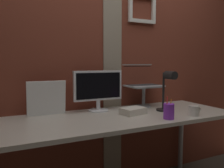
{
  "coord_description": "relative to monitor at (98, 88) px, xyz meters",
  "views": [
    {
      "loc": [
        -0.91,
        -1.54,
        1.2
      ],
      "look_at": [
        -0.13,
        0.13,
        1.02
      ],
      "focal_mm": 35.32,
      "sensor_mm": 36.0,
      "label": 1
    }
  ],
  "objects": [
    {
      "name": "coffee_mug",
      "position": [
        0.64,
        -0.49,
        -0.17
      ],
      "size": [
        0.12,
        0.08,
        0.08
      ],
      "color": "silver",
      "rests_on": "desk"
    },
    {
      "name": "pen_cup",
      "position": [
        0.38,
        -0.49,
        -0.15
      ],
      "size": [
        0.08,
        0.08,
        0.17
      ],
      "color": "purple",
      "rests_on": "desk"
    },
    {
      "name": "desk",
      "position": [
        0.07,
        -0.23,
        -0.28
      ],
      "size": [
        2.02,
        0.71,
        0.77
      ],
      "color": "beige",
      "rests_on": "ground_plane"
    },
    {
      "name": "monitor",
      "position": [
        0.0,
        0.0,
        0.0
      ],
      "size": [
        0.44,
        0.18,
        0.36
      ],
      "color": "white",
      "rests_on": "desk"
    },
    {
      "name": "desk_lamp",
      "position": [
        0.53,
        -0.29,
        0.01
      ],
      "size": [
        0.12,
        0.2,
        0.36
      ],
      "color": "black",
      "rests_on": "desk"
    },
    {
      "name": "laptop_stand",
      "position": [
        0.48,
        0.0,
        -0.07
      ],
      "size": [
        0.28,
        0.22,
        0.2
      ],
      "color": "gray",
      "rests_on": "desk"
    },
    {
      "name": "brick_wall_back",
      "position": [
        0.2,
        0.18,
        0.33
      ],
      "size": [
        3.34,
        0.15,
        2.63
      ],
      "color": "brown",
      "rests_on": "ground_plane"
    },
    {
      "name": "laptop",
      "position": [
        0.48,
        0.07,
        0.05
      ],
      "size": [
        0.35,
        0.31,
        0.22
      ],
      "color": "#ADB2B7",
      "rests_on": "laptop_stand"
    },
    {
      "name": "whiteboard_panel",
      "position": [
        -0.44,
        0.02,
        -0.07
      ],
      "size": [
        0.31,
        0.06,
        0.28
      ],
      "primitive_type": "cube",
      "rotation": [
        0.15,
        0.0,
        0.0
      ],
      "color": "white",
      "rests_on": "desk"
    },
    {
      "name": "paper_clutter_stack",
      "position": [
        0.22,
        -0.23,
        -0.18
      ],
      "size": [
        0.23,
        0.18,
        0.05
      ],
      "primitive_type": "cube",
      "rotation": [
        0.0,
        0.0,
        0.23
      ],
      "color": "silver",
      "rests_on": "desk"
    }
  ]
}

